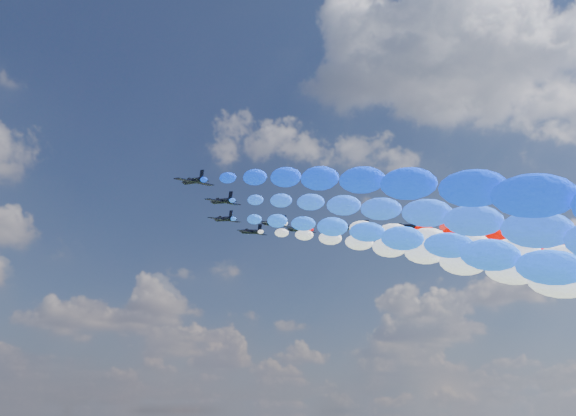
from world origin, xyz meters
TOP-DOWN VIEW (x-y plane):
  - jet_0 at (-31.93, -6.13)m, footprint 8.69×11.67m
  - trail_0 at (-31.93, -72.47)m, footprint 7.07×130.54m
  - jet_1 at (-19.66, 2.79)m, footprint 8.45×11.49m
  - trail_1 at (-19.66, -63.55)m, footprint 7.07×130.54m
  - jet_2 at (-11.36, 15.92)m, footprint 9.03×11.90m
  - trail_2 at (-11.36, -50.42)m, footprint 7.07×130.54m
  - jet_3 at (1.36, 11.87)m, footprint 8.95×11.85m
  - trail_3 at (1.36, -54.46)m, footprint 7.07×130.54m
  - jet_4 at (1.25, 22.61)m, footprint 8.86×11.78m
  - trail_4 at (1.25, -43.73)m, footprint 7.07×130.54m
  - jet_5 at (10.44, 12.97)m, footprint 8.81×11.75m
  - trail_5 at (10.44, -53.36)m, footprint 7.07×130.54m
  - jet_6 at (21.41, 2.85)m, footprint 8.36×11.43m
  - jet_7 at (30.86, -5.70)m, footprint 8.62×11.61m

SIDE VIEW (x-z plane):
  - trail_0 at x=-31.93m, z-range 52.84..100.27m
  - trail_1 at x=-19.66m, z-range 52.84..100.27m
  - trail_2 at x=-11.36m, z-range 52.84..100.27m
  - trail_3 at x=1.36m, z-range 52.84..100.27m
  - trail_4 at x=1.25m, z-range 52.84..100.27m
  - trail_5 at x=10.44m, z-range 52.84..100.27m
  - jet_0 at x=-31.93m, z-range 95.36..100.06m
  - jet_1 at x=-19.66m, z-range 95.36..100.06m
  - jet_2 at x=-11.36m, z-range 95.36..100.06m
  - jet_3 at x=1.36m, z-range 95.36..100.06m
  - jet_4 at x=1.25m, z-range 95.36..100.06m
  - jet_5 at x=10.44m, z-range 95.36..100.06m
  - jet_6 at x=21.41m, z-range 95.36..100.06m
  - jet_7 at x=30.86m, z-range 95.36..100.06m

